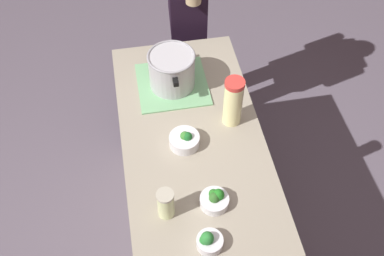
# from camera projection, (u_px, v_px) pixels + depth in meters

# --- Properties ---
(ground_plane) EXTENTS (8.00, 8.00, 0.00)m
(ground_plane) POSITION_uv_depth(u_px,v_px,m) (192.00, 228.00, 2.76)
(ground_plane) COLOR #635966
(counter_slab) EXTENTS (1.26, 0.63, 0.91)m
(counter_slab) POSITION_uv_depth(u_px,v_px,m) (192.00, 188.00, 2.40)
(counter_slab) COLOR gray
(counter_slab) RESTS_ON ground_plane
(dish_cloth) EXTENTS (0.33, 0.34, 0.01)m
(dish_cloth) POSITION_uv_depth(u_px,v_px,m) (172.00, 84.00, 2.24)
(dish_cloth) COLOR #79B77F
(dish_cloth) RESTS_ON counter_slab
(cooking_pot) EXTENTS (0.29, 0.23, 0.18)m
(cooking_pot) POSITION_uv_depth(u_px,v_px,m) (172.00, 69.00, 2.16)
(cooking_pot) COLOR #B7B7BC
(cooking_pot) RESTS_ON dish_cloth
(lemonade_pitcher) EXTENTS (0.09, 0.09, 0.25)m
(lemonade_pitcher) POSITION_uv_depth(u_px,v_px,m) (233.00, 102.00, 2.00)
(lemonade_pitcher) COLOR #F7F1A6
(lemonade_pitcher) RESTS_ON counter_slab
(mason_jar) EXTENTS (0.07, 0.07, 0.14)m
(mason_jar) POSITION_uv_depth(u_px,v_px,m) (166.00, 204.00, 1.75)
(mason_jar) COLOR beige
(mason_jar) RESTS_ON counter_slab
(broccoli_bowl_front) EXTENTS (0.12, 0.12, 0.07)m
(broccoli_bowl_front) POSITION_uv_depth(u_px,v_px,m) (215.00, 199.00, 1.81)
(broccoli_bowl_front) COLOR silver
(broccoli_bowl_front) RESTS_ON counter_slab
(broccoli_bowl_center) EXTENTS (0.13, 0.13, 0.08)m
(broccoli_bowl_center) POSITION_uv_depth(u_px,v_px,m) (185.00, 140.00, 1.99)
(broccoli_bowl_center) COLOR silver
(broccoli_bowl_center) RESTS_ON counter_slab
(broccoli_bowl_back) EXTENTS (0.10, 0.10, 0.08)m
(broccoli_bowl_back) POSITION_uv_depth(u_px,v_px,m) (209.00, 241.00, 1.70)
(broccoli_bowl_back) COLOR silver
(broccoli_bowl_back) RESTS_ON counter_slab
(person_cook) EXTENTS (0.50, 0.23, 1.61)m
(person_cook) POSITION_uv_depth(u_px,v_px,m) (187.00, 12.00, 2.64)
(person_cook) COLOR #404872
(person_cook) RESTS_ON ground_plane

